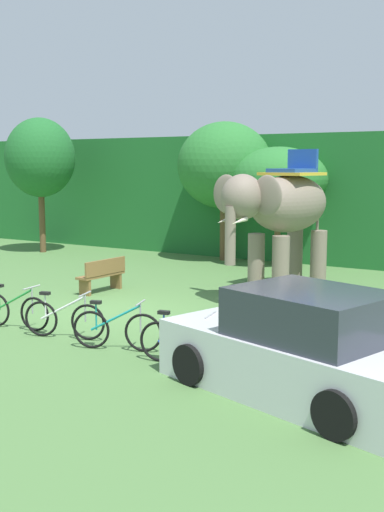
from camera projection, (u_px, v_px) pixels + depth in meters
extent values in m
plane|color=#4C753D|center=(114.00, 312.00, 14.79)|extent=(80.00, 80.00, 0.00)
cube|color=#1E6028|center=(310.00, 195.00, 24.68)|extent=(36.00, 6.00, 4.41)
cylinder|color=brown|center=(42.00, 223.00, 24.85)|extent=(0.23, 0.23, 2.29)
ellipsoid|color=#1E6028|center=(40.00, 158.00, 24.50)|extent=(2.65, 2.65, 3.01)
cylinder|color=brown|center=(224.00, 232.00, 22.79)|extent=(0.32, 0.32, 1.98)
ellipsoid|color=#28702D|center=(225.00, 165.00, 22.46)|extent=(3.31, 3.31, 3.03)
cylinder|color=brown|center=(277.00, 237.00, 21.67)|extent=(0.21, 0.21, 1.94)
ellipsoid|color=#28702D|center=(279.00, 179.00, 21.40)|extent=(3.27, 3.27, 2.14)
ellipsoid|color=gray|center=(289.00, 204.00, 16.93)|extent=(1.92, 3.11, 1.50)
cylinder|color=gray|center=(281.00, 267.00, 16.23)|extent=(0.44, 0.44, 1.60)
cylinder|color=gray|center=(256.00, 264.00, 16.75)|extent=(0.44, 0.44, 1.60)
cylinder|color=gray|center=(318.00, 260.00, 17.54)|extent=(0.44, 0.44, 1.60)
cylinder|color=gray|center=(295.00, 257.00, 18.06)|extent=(0.44, 0.44, 1.60)
ellipsoid|color=gray|center=(242.00, 197.00, 15.43)|extent=(1.19, 1.27, 1.10)
ellipsoid|color=gray|center=(267.00, 195.00, 15.12)|extent=(0.86, 0.32, 0.96)
ellipsoid|color=gray|center=(226.00, 194.00, 15.95)|extent=(0.86, 0.32, 0.96)
cylinder|color=gray|center=(230.00, 236.00, 15.23)|extent=(0.26, 0.26, 1.40)
cone|color=beige|center=(239.00, 221.00, 15.07)|extent=(0.22, 0.58, 0.21)
cone|color=beige|center=(225.00, 220.00, 15.36)|extent=(0.22, 0.58, 0.21)
cube|color=gold|center=(292.00, 174.00, 16.89)|extent=(1.55, 1.53, 0.08)
cube|color=#1E4799|center=(292.00, 170.00, 16.88)|extent=(1.09, 1.25, 0.10)
cube|color=#1E4799|center=(303.00, 160.00, 17.20)|extent=(0.90, 0.27, 0.56)
cylinder|color=gray|center=(317.00, 217.00, 18.03)|extent=(0.08, 0.08, 0.90)
torus|color=black|center=(35.00, 314.00, 13.07)|extent=(0.71, 0.14, 0.71)
cylinder|color=green|center=(14.00, 300.00, 13.25)|extent=(0.97, 0.16, 0.54)
cylinder|color=#9E9EA3|center=(32.00, 300.00, 13.05)|extent=(0.03, 0.03, 0.55)
cylinder|color=#9E9EA3|center=(32.00, 287.00, 13.01)|extent=(0.10, 0.52, 0.03)
torus|color=black|center=(41.00, 319.00, 12.67)|extent=(0.70, 0.24, 0.71)
torus|color=black|center=(88.00, 322.00, 12.40)|extent=(0.70, 0.24, 0.71)
cylinder|color=silver|center=(63.00, 308.00, 12.51)|extent=(0.94, 0.31, 0.54)
cylinder|color=silver|center=(45.00, 306.00, 12.60)|extent=(0.03, 0.03, 0.52)
cube|color=black|center=(45.00, 293.00, 12.57)|extent=(0.22, 0.15, 0.06)
cylinder|color=#9E9EA3|center=(85.00, 308.00, 12.38)|extent=(0.03, 0.03, 0.55)
cylinder|color=#9E9EA3|center=(85.00, 294.00, 12.34)|extent=(0.17, 0.51, 0.03)
torus|color=black|center=(91.00, 330.00, 11.84)|extent=(0.69, 0.28, 0.71)
torus|color=black|center=(143.00, 333.00, 11.62)|extent=(0.69, 0.28, 0.71)
cylinder|color=teal|center=(116.00, 318.00, 11.70)|extent=(0.93, 0.35, 0.54)
cylinder|color=teal|center=(96.00, 316.00, 11.78)|extent=(0.03, 0.03, 0.52)
cube|color=black|center=(96.00, 302.00, 11.74)|extent=(0.22, 0.16, 0.06)
cylinder|color=#9E9EA3|center=(140.00, 317.00, 11.59)|extent=(0.03, 0.03, 0.55)
cylinder|color=#9E9EA3|center=(140.00, 303.00, 11.55)|extent=(0.20, 0.50, 0.03)
torus|color=black|center=(159.00, 342.00, 11.04)|extent=(0.71, 0.17, 0.71)
torus|color=black|center=(213.00, 348.00, 10.67)|extent=(0.71, 0.17, 0.71)
cylinder|color=blue|center=(184.00, 330.00, 10.83)|extent=(0.96, 0.21, 0.54)
cylinder|color=blue|center=(164.00, 327.00, 10.96)|extent=(0.03, 0.03, 0.52)
cube|color=black|center=(164.00, 312.00, 10.93)|extent=(0.21, 0.13, 0.06)
cylinder|color=#9E9EA3|center=(211.00, 331.00, 10.65)|extent=(0.03, 0.03, 0.55)
cylinder|color=#9E9EA3|center=(211.00, 315.00, 10.61)|extent=(0.12, 0.52, 0.03)
cube|color=silver|center=(296.00, 364.00, 9.47)|extent=(4.54, 2.93, 0.90)
cube|color=#2D333D|center=(311.00, 314.00, 9.17)|extent=(2.49, 2.19, 0.70)
cylinder|color=black|center=(190.00, 364.00, 9.89)|extent=(0.66, 0.36, 0.64)
cylinder|color=black|center=(268.00, 343.00, 11.08)|extent=(0.66, 0.36, 0.64)
cylinder|color=black|center=(336.00, 415.00, 7.90)|extent=(0.66, 0.36, 0.64)
cube|color=brown|center=(101.00, 275.00, 17.12)|extent=(0.49, 1.52, 0.06)
cube|color=brown|center=(106.00, 267.00, 16.99)|extent=(0.15, 1.50, 0.40)
cube|color=brown|center=(85.00, 287.00, 16.67)|extent=(0.36, 0.10, 0.45)
cube|color=brown|center=(116.00, 280.00, 17.64)|extent=(0.36, 0.10, 0.45)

